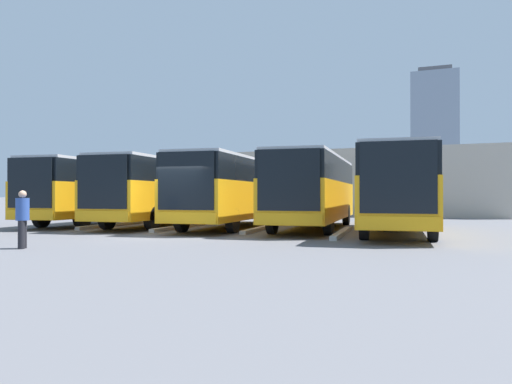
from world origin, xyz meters
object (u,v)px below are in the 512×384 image
object	(u,v)px
bus_2	(233,189)
bus_3	(165,189)
bus_1	(314,189)
bus_0	(398,188)
bus_4	(103,190)
pedestrian	(22,217)

from	to	relation	value
bus_2	bus_3	size ratio (longest dim) A/B	1.00
bus_2	bus_3	distance (m)	3.68
bus_1	bus_2	world-z (taller)	same
bus_0	bus_4	xyz separation A→B (m)	(14.71, -0.71, 0.00)
bus_1	bus_4	world-z (taller)	same
bus_1	bus_2	distance (m)	3.70
bus_0	bus_2	distance (m)	7.39
bus_4	bus_3	bearing A→B (deg)	173.58
bus_2	pedestrian	distance (m)	10.54
bus_4	pedestrian	world-z (taller)	bus_4
bus_0	bus_3	xyz separation A→B (m)	(11.03, -0.71, 0.00)
bus_2	bus_4	world-z (taller)	same
bus_4	pedestrian	size ratio (longest dim) A/B	6.78
bus_3	bus_2	bearing A→B (deg)	173.50
bus_1	bus_0	bearing A→B (deg)	156.26
bus_1	pedestrian	world-z (taller)	bus_1
bus_3	pedestrian	world-z (taller)	bus_3
bus_3	bus_4	xyz separation A→B (m)	(3.68, -0.00, 0.00)
bus_1	pedestrian	distance (m)	12.08
bus_4	pedestrian	xyz separation A→B (m)	(-5.75, 10.39, -0.90)
bus_1	pedestrian	xyz separation A→B (m)	(5.28, 10.83, -0.90)
bus_2	pedestrian	xyz separation A→B (m)	(1.60, 10.38, -0.90)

